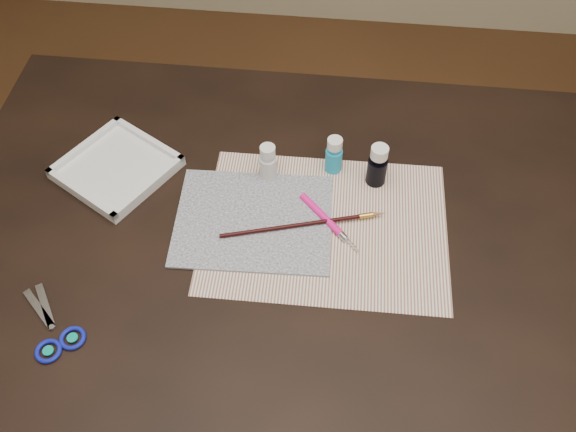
# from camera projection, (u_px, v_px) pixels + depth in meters

# --- Properties ---
(ground) EXTENTS (3.50, 3.50, 0.02)m
(ground) POSITION_uv_depth(u_px,v_px,m) (288.00, 397.00, 1.77)
(ground) COLOR #422614
(ground) RESTS_ON ground
(table) EXTENTS (1.30, 0.90, 0.75)m
(table) POSITION_uv_depth(u_px,v_px,m) (288.00, 330.00, 1.47)
(table) COLOR black
(table) RESTS_ON ground
(paper) EXTENTS (0.45, 0.35, 0.00)m
(paper) POSITION_uv_depth(u_px,v_px,m) (325.00, 227.00, 1.18)
(paper) COLOR white
(paper) RESTS_ON table
(canvas) EXTENTS (0.30, 0.24, 0.00)m
(canvas) POSITION_uv_depth(u_px,v_px,m) (253.00, 220.00, 1.19)
(canvas) COLOR black
(canvas) RESTS_ON paper
(paint_bottle_white) EXTENTS (0.04, 0.04, 0.08)m
(paint_bottle_white) POSITION_uv_depth(u_px,v_px,m) (268.00, 162.00, 1.22)
(paint_bottle_white) COLOR silver
(paint_bottle_white) RESTS_ON table
(paint_bottle_cyan) EXTENTS (0.04, 0.04, 0.08)m
(paint_bottle_cyan) POSITION_uv_depth(u_px,v_px,m) (334.00, 155.00, 1.24)
(paint_bottle_cyan) COLOR #1899C4
(paint_bottle_cyan) RESTS_ON table
(paint_bottle_navy) EXTENTS (0.05, 0.05, 0.09)m
(paint_bottle_navy) POSITION_uv_depth(u_px,v_px,m) (377.00, 165.00, 1.21)
(paint_bottle_navy) COLOR black
(paint_bottle_navy) RESTS_ON table
(paintbrush) EXTENTS (0.30, 0.10, 0.01)m
(paintbrush) POSITION_uv_depth(u_px,v_px,m) (304.00, 224.00, 1.17)
(paintbrush) COLOR black
(paintbrush) RESTS_ON canvas
(craft_knife) EXTENTS (0.12, 0.13, 0.01)m
(craft_knife) POSITION_uv_depth(u_px,v_px,m) (330.00, 224.00, 1.17)
(craft_knife) COLOR #F4158B
(craft_knife) RESTS_ON paper
(scissors) EXTENTS (0.18, 0.18, 0.01)m
(scissors) POSITION_uv_depth(u_px,v_px,m) (45.00, 322.00, 1.05)
(scissors) COLOR silver
(scissors) RESTS_ON table
(palette_tray) EXTENTS (0.26, 0.26, 0.02)m
(palette_tray) POSITION_uv_depth(u_px,v_px,m) (116.00, 167.00, 1.26)
(palette_tray) COLOR white
(palette_tray) RESTS_ON table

